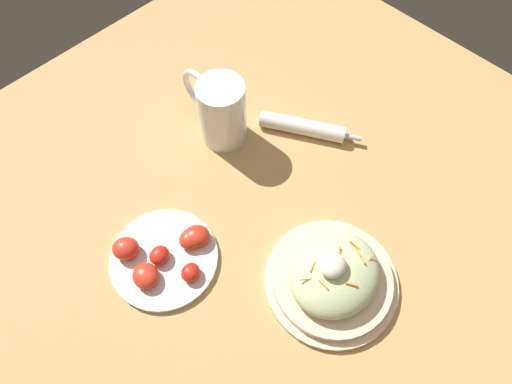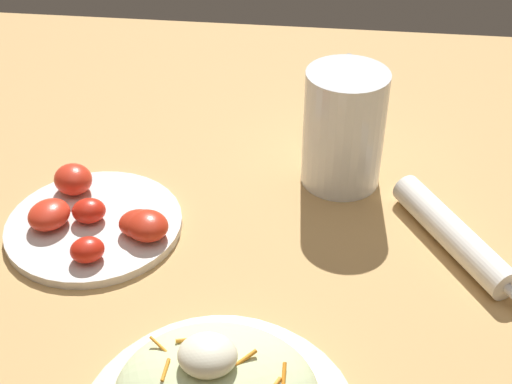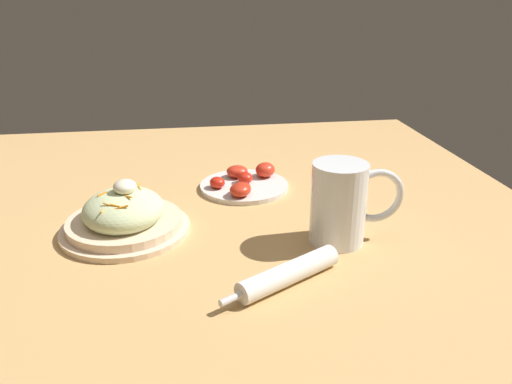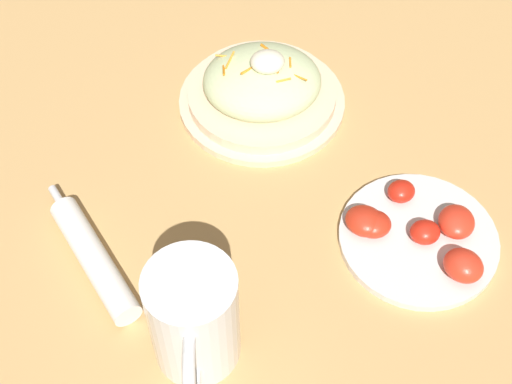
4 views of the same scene
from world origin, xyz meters
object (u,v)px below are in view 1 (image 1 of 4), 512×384
napkin_roll (303,127)px  beer_mug (221,114)px  salad_plate (333,276)px  tomato_plate (164,256)px

napkin_roll → beer_mug: bearing=-43.6°
salad_plate → napkin_roll: salad_plate is taller
salad_plate → tomato_plate: size_ratio=1.20×
salad_plate → napkin_roll: (-0.22, -0.26, -0.01)m
napkin_roll → tomato_plate: 0.40m
salad_plate → tomato_plate: bearing=-53.6°
salad_plate → beer_mug: (-0.09, -0.38, 0.03)m
beer_mug → tomato_plate: 0.31m
tomato_plate → napkin_roll: bearing=-177.6°
salad_plate → beer_mug: bearing=-103.6°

